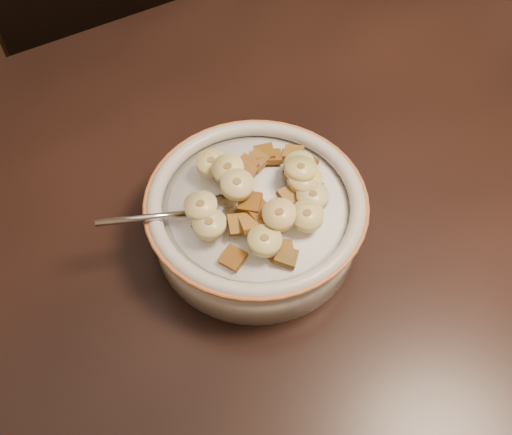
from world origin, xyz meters
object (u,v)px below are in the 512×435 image
table (436,179)px  cereal_bowl (256,220)px  spoon (223,210)px  chair (149,106)px

table → cereal_bowl: size_ratio=6.74×
table → spoon: spoon is taller
table → spoon: (-0.26, 0.03, 0.07)m
table → chair: (-0.16, 0.56, -0.27)m
table → spoon: size_ratio=28.08×
chair → spoon: size_ratio=18.65×
cereal_bowl → spoon: size_ratio=4.17×
cereal_bowl → spoon: bearing=164.7°
chair → spoon: bearing=-108.1°
cereal_bowl → spoon: spoon is taller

